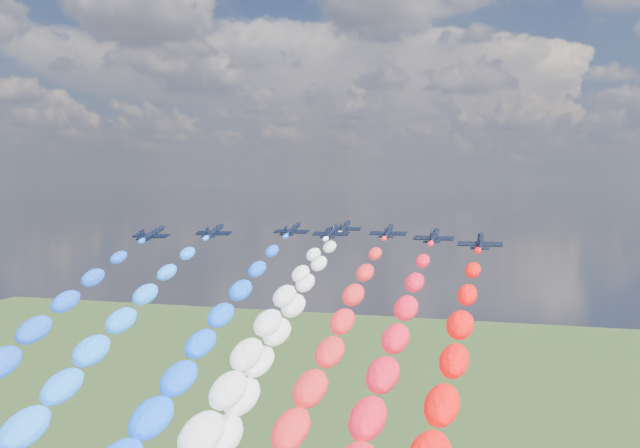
% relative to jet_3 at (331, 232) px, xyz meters
% --- Properties ---
extents(jet_0, '(8.37, 11.18, 4.96)m').
position_rel_jet_3_xyz_m(jet_0, '(-33.64, -16.88, 0.00)').
color(jet_0, black).
extents(jet_1, '(8.24, 11.09, 4.96)m').
position_rel_jet_3_xyz_m(jet_1, '(-24.93, -5.49, 0.00)').
color(jet_1, black).
extents(trail_1, '(6.86, 115.64, 55.33)m').
position_rel_jet_3_xyz_m(trail_1, '(-24.93, -64.23, -25.38)').
color(trail_1, '#1B75FC').
extents(jet_2, '(8.32, 11.14, 4.96)m').
position_rel_jet_3_xyz_m(jet_2, '(-10.54, 4.55, 0.00)').
color(jet_2, black).
extents(trail_2, '(6.86, 115.64, 55.33)m').
position_rel_jet_3_xyz_m(trail_2, '(-10.54, -54.19, -25.38)').
color(trail_2, '#0D53FF').
extents(jet_3, '(8.15, 11.02, 4.96)m').
position_rel_jet_3_xyz_m(jet_3, '(0.00, 0.00, 0.00)').
color(jet_3, black).
extents(trail_3, '(6.86, 115.64, 55.33)m').
position_rel_jet_3_xyz_m(trail_3, '(0.00, -58.74, -25.38)').
color(trail_3, silver).
extents(jet_4, '(8.30, 11.13, 4.96)m').
position_rel_jet_3_xyz_m(jet_4, '(-2.06, 18.35, 0.00)').
color(jet_4, black).
extents(trail_4, '(6.86, 115.64, 55.33)m').
position_rel_jet_3_xyz_m(trail_4, '(-2.06, -40.38, -25.38)').
color(trail_4, white).
extents(jet_5, '(8.39, 11.19, 4.96)m').
position_rel_jet_3_xyz_m(jet_5, '(11.43, 4.94, 0.00)').
color(jet_5, black).
extents(trail_5, '(6.86, 115.64, 55.33)m').
position_rel_jet_3_xyz_m(trail_5, '(11.43, -53.80, -25.38)').
color(trail_5, red).
extents(jet_6, '(7.91, 10.85, 4.96)m').
position_rel_jet_3_xyz_m(jet_6, '(23.00, -6.26, 0.00)').
color(jet_6, black).
extents(jet_7, '(8.52, 11.29, 4.96)m').
position_rel_jet_3_xyz_m(jet_7, '(33.10, -18.30, 0.00)').
color(jet_7, black).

